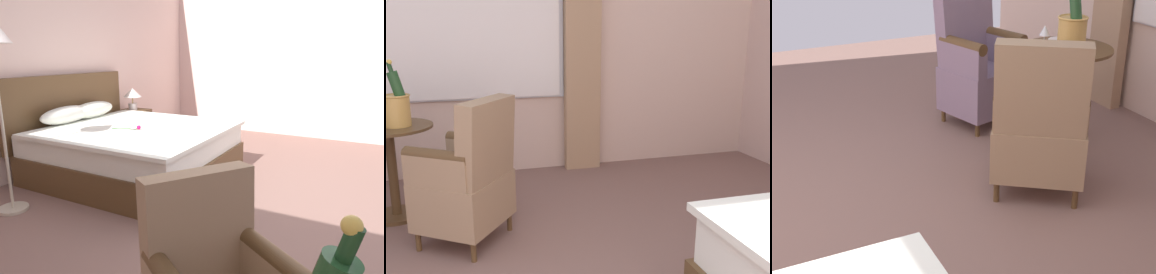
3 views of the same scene
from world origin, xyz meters
TOP-DOWN VIEW (x-y plane):
  - wall_window_side at (-3.39, 0.00)m, footprint 0.27×6.36m
  - side_table_round at (-2.43, -0.60)m, footprint 0.64×0.64m
  - champagne_bucket at (-2.41, -0.52)m, footprint 0.20×0.20m
  - armchair_by_window at (-1.88, -0.06)m, footprint 0.74×0.73m

SIDE VIEW (x-z plane):
  - armchair_by_window at x=-1.88m, z-range -0.06..0.94m
  - side_table_round at x=-2.43m, z-range 0.10..0.82m
  - champagne_bucket at x=-2.41m, z-range 0.63..1.12m
  - wall_window_side at x=-3.39m, z-range 0.00..3.12m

